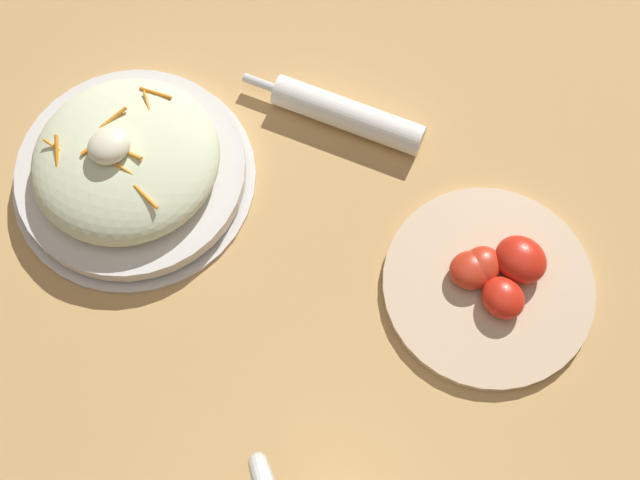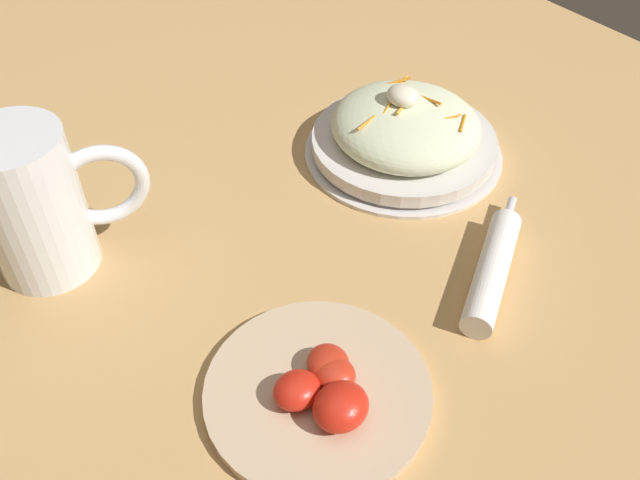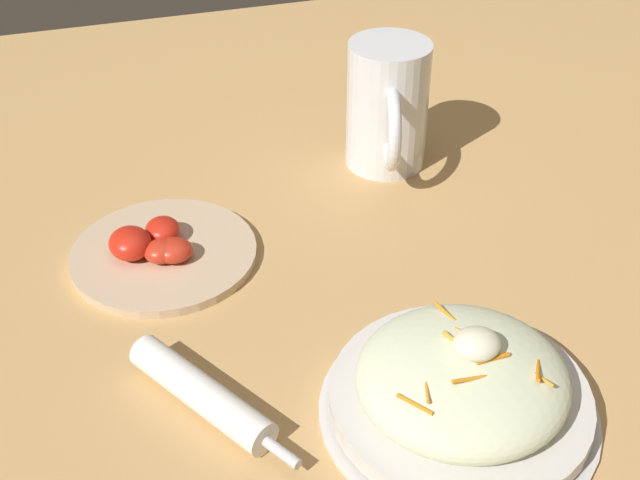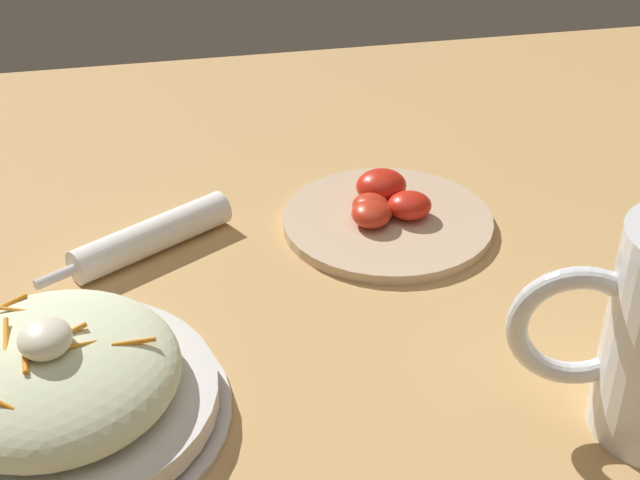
# 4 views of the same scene
# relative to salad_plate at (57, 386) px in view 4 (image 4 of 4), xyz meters

# --- Properties ---
(ground_plane) EXTENTS (1.43, 1.43, 0.00)m
(ground_plane) POSITION_rel_salad_plate_xyz_m (0.05, 0.25, -0.03)
(ground_plane) COLOR tan
(salad_plate) EXTENTS (0.24, 0.24, 0.09)m
(salad_plate) POSITION_rel_salad_plate_xyz_m (0.00, 0.00, 0.00)
(salad_plate) COLOR silver
(salad_plate) RESTS_ON ground_plane
(napkin_roll) EXTENTS (0.11, 0.17, 0.03)m
(napkin_roll) POSITION_rel_salad_plate_xyz_m (-0.20, 0.07, -0.01)
(napkin_roll) COLOR white
(napkin_roll) RESTS_ON ground_plane
(tomato_plate) EXTENTS (0.20, 0.20, 0.04)m
(tomato_plate) POSITION_rel_salad_plate_xyz_m (-0.21, 0.29, -0.02)
(tomato_plate) COLOR #D1B28E
(tomato_plate) RESTS_ON ground_plane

